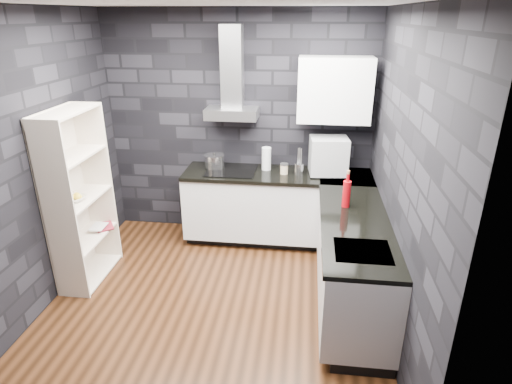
% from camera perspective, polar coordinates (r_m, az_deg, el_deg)
% --- Properties ---
extents(ground, '(3.20, 3.20, 0.00)m').
position_cam_1_polar(ground, '(4.37, -5.45, -14.29)').
color(ground, '#3F2211').
extents(ceiling, '(3.20, 3.20, 0.00)m').
position_cam_1_polar(ceiling, '(3.50, -7.21, 23.82)').
color(ceiling, white).
extents(wall_back, '(3.20, 0.05, 2.70)m').
position_cam_1_polar(wall_back, '(5.25, -2.26, 8.63)').
color(wall_back, black).
rests_on(wall_back, ground).
extents(wall_front, '(3.20, 0.05, 2.70)m').
position_cam_1_polar(wall_front, '(2.33, -15.19, -11.19)').
color(wall_front, black).
rests_on(wall_front, ground).
extents(wall_left, '(0.05, 3.20, 2.70)m').
position_cam_1_polar(wall_left, '(4.38, -27.45, 3.19)').
color(wall_left, black).
rests_on(wall_left, ground).
extents(wall_right, '(0.05, 3.20, 2.70)m').
position_cam_1_polar(wall_right, '(3.72, 19.01, 1.41)').
color(wall_right, black).
rests_on(wall_right, ground).
extents(toekick_back, '(2.18, 0.50, 0.10)m').
position_cam_1_polar(toekick_back, '(5.40, 2.74, -5.78)').
color(toekick_back, black).
rests_on(toekick_back, ground).
extents(toekick_right, '(0.50, 1.78, 0.10)m').
position_cam_1_polar(toekick_right, '(4.37, 12.80, -13.98)').
color(toekick_right, black).
rests_on(toekick_right, ground).
extents(counter_back_cab, '(2.20, 0.60, 0.76)m').
position_cam_1_polar(counter_back_cab, '(5.18, 2.79, -1.80)').
color(counter_back_cab, silver).
rests_on(counter_back_cab, ground).
extents(counter_right_cab, '(0.60, 1.80, 0.76)m').
position_cam_1_polar(counter_right_cab, '(4.13, 12.76, -9.17)').
color(counter_right_cab, silver).
rests_on(counter_right_cab, ground).
extents(counter_back_top, '(2.20, 0.62, 0.04)m').
position_cam_1_polar(counter_back_top, '(5.01, 2.87, 2.32)').
color(counter_back_top, black).
rests_on(counter_back_top, counter_back_cab).
extents(counter_right_top, '(0.62, 1.80, 0.04)m').
position_cam_1_polar(counter_right_top, '(3.94, 13.11, -4.20)').
color(counter_right_top, black).
rests_on(counter_right_top, counter_right_cab).
extents(counter_corner_top, '(0.62, 0.62, 0.04)m').
position_cam_1_polar(counter_corner_top, '(5.04, 12.00, 1.93)').
color(counter_corner_top, black).
rests_on(counter_corner_top, counter_right_cab).
extents(hood_body, '(0.60, 0.34, 0.12)m').
position_cam_1_polar(hood_body, '(5.02, -3.23, 10.43)').
color(hood_body, '#A6A7AB').
rests_on(hood_body, wall_back).
extents(hood_chimney, '(0.24, 0.20, 0.90)m').
position_cam_1_polar(hood_chimney, '(5.01, -3.21, 16.32)').
color(hood_chimney, '#A6A7AB').
rests_on(hood_chimney, hood_body).
extents(upper_cabinet, '(0.80, 0.35, 0.70)m').
position_cam_1_polar(upper_cabinet, '(4.90, 10.43, 13.25)').
color(upper_cabinet, white).
rests_on(upper_cabinet, wall_back).
extents(cooktop, '(0.58, 0.50, 0.01)m').
position_cam_1_polar(cooktop, '(5.08, -3.32, 2.89)').
color(cooktop, black).
rests_on(cooktop, counter_back_top).
extents(sink_rim, '(0.44, 0.40, 0.01)m').
position_cam_1_polar(sink_rim, '(3.49, 14.03, -7.67)').
color(sink_rim, '#A6A7AB').
rests_on(sink_rim, counter_right_top).
extents(pot, '(0.29, 0.29, 0.14)m').
position_cam_1_polar(pot, '(5.17, -5.54, 4.07)').
color(pot, silver).
rests_on(pot, cooktop).
extents(glass_vase, '(0.14, 0.14, 0.27)m').
position_cam_1_polar(glass_vase, '(5.08, 1.39, 4.47)').
color(glass_vase, white).
rests_on(glass_vase, counter_back_top).
extents(storage_jar, '(0.12, 0.12, 0.11)m').
position_cam_1_polar(storage_jar, '(4.97, 3.76, 3.03)').
color(storage_jar, '#CAB08B').
rests_on(storage_jar, counter_back_top).
extents(utensil_crock, '(0.11, 0.11, 0.13)m').
position_cam_1_polar(utensil_crock, '(4.96, 5.74, 3.05)').
color(utensil_crock, silver).
rests_on(utensil_crock, counter_back_top).
extents(appliance_garage, '(0.45, 0.37, 0.42)m').
position_cam_1_polar(appliance_garage, '(4.96, 9.63, 4.79)').
color(appliance_garage, '#A9ACB0').
rests_on(appliance_garage, counter_back_top).
extents(red_bottle, '(0.08, 0.08, 0.26)m').
position_cam_1_polar(red_bottle, '(4.17, 11.96, -0.26)').
color(red_bottle, '#99070E').
rests_on(red_bottle, counter_right_top).
extents(bookshelf, '(0.40, 0.82, 1.80)m').
position_cam_1_polar(bookshelf, '(4.65, -22.45, -0.85)').
color(bookshelf, beige).
rests_on(bookshelf, ground).
extents(fruit_bowl, '(0.24, 0.24, 0.05)m').
position_cam_1_polar(fruit_bowl, '(4.58, -22.93, -0.78)').
color(fruit_bowl, silver).
rests_on(fruit_bowl, bookshelf).
extents(book_red, '(0.15, 0.11, 0.23)m').
position_cam_1_polar(book_red, '(4.93, -20.65, -3.46)').
color(book_red, maroon).
rests_on(book_red, bookshelf).
extents(book_second, '(0.15, 0.02, 0.20)m').
position_cam_1_polar(book_second, '(4.91, -21.20, -3.34)').
color(book_second, '#B2B2B2').
rests_on(book_second, bookshelf).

